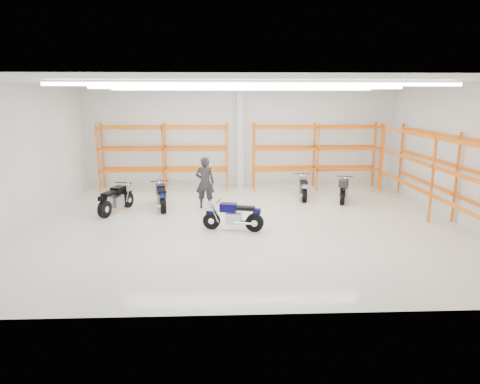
{
  "coord_description": "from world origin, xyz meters",
  "views": [
    {
      "loc": [
        -0.79,
        -13.5,
        4.09
      ],
      "look_at": [
        -0.22,
        0.5,
        0.98
      ],
      "focal_mm": 32.0,
      "sensor_mm": 36.0,
      "label": 1
    }
  ],
  "objects_px": {
    "motorcycle_main": "(236,217)",
    "motorcycle_back_a": "(115,200)",
    "standing_man": "(205,183)",
    "motorcycle_back_c": "(303,188)",
    "structural_column": "(240,139)",
    "motorcycle_back_d": "(344,190)",
    "motorcycle_back_b": "(161,197)"
  },
  "relations": [
    {
      "from": "motorcycle_back_d",
      "to": "motorcycle_main",
      "type": "bearing_deg",
      "value": -140.74
    },
    {
      "from": "motorcycle_back_a",
      "to": "motorcycle_back_b",
      "type": "bearing_deg",
      "value": 16.89
    },
    {
      "from": "motorcycle_back_b",
      "to": "motorcycle_back_c",
      "type": "xyz_separation_m",
      "value": [
        5.58,
        1.47,
        -0.01
      ]
    },
    {
      "from": "standing_man",
      "to": "structural_column",
      "type": "distance_m",
      "value": 4.11
    },
    {
      "from": "motorcycle_main",
      "to": "motorcycle_back_b",
      "type": "bearing_deg",
      "value": 134.62
    },
    {
      "from": "motorcycle_main",
      "to": "motorcycle_back_a",
      "type": "xyz_separation_m",
      "value": [
        -4.27,
        2.24,
        0.03
      ]
    },
    {
      "from": "motorcycle_back_b",
      "to": "standing_man",
      "type": "xyz_separation_m",
      "value": [
        1.63,
        0.15,
        0.51
      ]
    },
    {
      "from": "structural_column",
      "to": "motorcycle_back_a",
      "type": "bearing_deg",
      "value": -137.8
    },
    {
      "from": "motorcycle_main",
      "to": "motorcycle_back_d",
      "type": "relative_size",
      "value": 0.99
    },
    {
      "from": "motorcycle_back_d",
      "to": "standing_man",
      "type": "height_order",
      "value": "standing_man"
    },
    {
      "from": "motorcycle_back_c",
      "to": "motorcycle_main",
      "type": "bearing_deg",
      "value": -124.62
    },
    {
      "from": "motorcycle_main",
      "to": "motorcycle_back_a",
      "type": "distance_m",
      "value": 4.83
    },
    {
      "from": "motorcycle_back_b",
      "to": "structural_column",
      "type": "height_order",
      "value": "structural_column"
    },
    {
      "from": "motorcycle_main",
      "to": "structural_column",
      "type": "xyz_separation_m",
      "value": [
        0.4,
        6.49,
        1.8
      ]
    },
    {
      "from": "structural_column",
      "to": "standing_man",
      "type": "bearing_deg",
      "value": -112.11
    },
    {
      "from": "motorcycle_back_d",
      "to": "structural_column",
      "type": "bearing_deg",
      "value": 144.24
    },
    {
      "from": "standing_man",
      "to": "motorcycle_back_d",
      "type": "bearing_deg",
      "value": -167.4
    },
    {
      "from": "motorcycle_back_b",
      "to": "motorcycle_back_c",
      "type": "distance_m",
      "value": 5.77
    },
    {
      "from": "motorcycle_back_a",
      "to": "standing_man",
      "type": "height_order",
      "value": "standing_man"
    },
    {
      "from": "motorcycle_main",
      "to": "motorcycle_back_c",
      "type": "height_order",
      "value": "motorcycle_back_c"
    },
    {
      "from": "motorcycle_back_c",
      "to": "standing_man",
      "type": "height_order",
      "value": "standing_man"
    },
    {
      "from": "motorcycle_main",
      "to": "motorcycle_back_a",
      "type": "bearing_deg",
      "value": 152.29
    },
    {
      "from": "motorcycle_back_d",
      "to": "structural_column",
      "type": "distance_m",
      "value": 5.24
    },
    {
      "from": "motorcycle_back_b",
      "to": "motorcycle_back_d",
      "type": "relative_size",
      "value": 1.02
    },
    {
      "from": "motorcycle_back_d",
      "to": "standing_man",
      "type": "xyz_separation_m",
      "value": [
        -5.47,
        -0.73,
        0.48
      ]
    },
    {
      "from": "motorcycle_back_a",
      "to": "motorcycle_back_b",
      "type": "relative_size",
      "value": 1.01
    },
    {
      "from": "motorcycle_main",
      "to": "motorcycle_back_b",
      "type": "xyz_separation_m",
      "value": [
        -2.69,
        2.73,
        0.01
      ]
    },
    {
      "from": "standing_man",
      "to": "motorcycle_back_c",
      "type": "bearing_deg",
      "value": -156.56
    },
    {
      "from": "motorcycle_back_c",
      "to": "motorcycle_back_d",
      "type": "relative_size",
      "value": 1.01
    },
    {
      "from": "motorcycle_back_a",
      "to": "standing_man",
      "type": "distance_m",
      "value": 3.31
    },
    {
      "from": "motorcycle_main",
      "to": "structural_column",
      "type": "height_order",
      "value": "structural_column"
    },
    {
      "from": "motorcycle_back_a",
      "to": "standing_man",
      "type": "relative_size",
      "value": 1.03
    }
  ]
}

